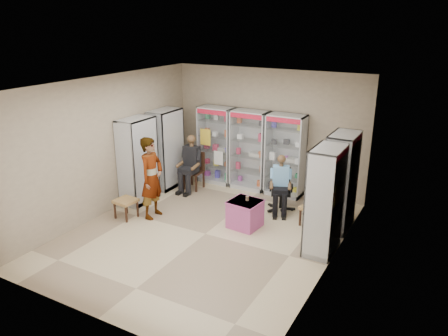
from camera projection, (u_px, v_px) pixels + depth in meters
The scene contains 18 objects.
floor at pixel (205, 234), 8.80m from camera, with size 6.00×6.00×0.00m, color #C6B189.
room_shell at pixel (204, 140), 8.16m from camera, with size 5.02×6.02×3.01m.
cabinet_back_left at pixel (217, 145), 11.33m from camera, with size 0.90×0.50×2.00m, color #A7A9AE.
cabinet_back_mid at pixel (249, 150), 10.89m from camera, with size 0.90×0.50×2.00m, color #B4B6BB.
cabinet_back_right at pixel (285, 156), 10.46m from camera, with size 0.90×0.50×2.00m, color #B3B7BB.
cabinet_right_far at pixel (341, 182), 8.78m from camera, with size 0.50×0.90×2.00m, color #A0A1A6.
cabinet_right_near at pixel (325, 201), 7.87m from camera, with size 0.50×0.90×2.00m, color #B5B7BD.
cabinet_left_far at pixel (166, 149), 10.98m from camera, with size 0.50×0.90×2.00m, color silver.
cabinet_left_near at pixel (138, 161), 10.07m from camera, with size 0.50×0.90×2.00m, color #B8BBC0.
wooden_chair at pixel (194, 171), 11.01m from camera, with size 0.42×0.42×0.94m, color black.
seated_customer at pixel (192, 164), 10.90m from camera, with size 0.44×0.60×1.34m, color black, non-canonical shape.
office_chair at pixel (281, 190), 9.74m from camera, with size 0.53×0.53×0.97m, color black.
seated_shopkeeper at pixel (280, 185), 9.66m from camera, with size 0.41×0.57×1.24m, color #76BAE9, non-canonical shape.
pink_trunk at pixel (245, 214), 9.02m from camera, with size 0.60×0.57×0.57m, color #A9437A.
tea_glass at pixel (247, 198), 8.94m from camera, with size 0.07×0.07×0.09m, color #631508.
woven_stool_a at pixel (312, 216), 9.08m from camera, with size 0.43×0.43×0.43m, color #AA8A47.
woven_stool_b at pixel (126, 209), 9.45m from camera, with size 0.42×0.42×0.42m, color #AA7D47.
standing_man at pixel (152, 178), 9.30m from camera, with size 0.65×0.43×1.79m, color gray.
Camera 1 is at (4.14, -6.73, 4.11)m, focal length 35.00 mm.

